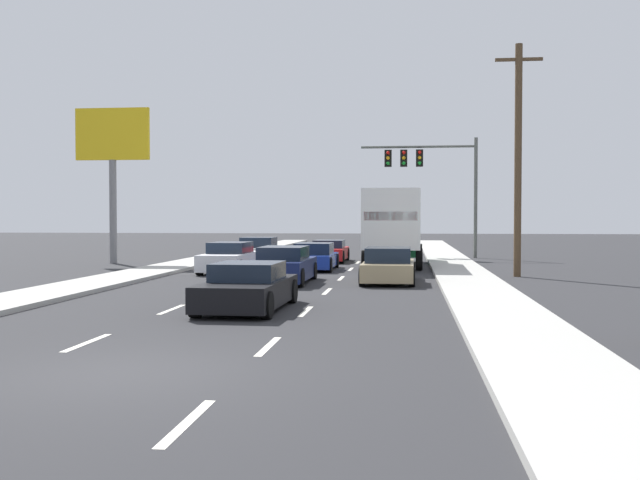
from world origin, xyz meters
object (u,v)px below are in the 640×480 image
object	(u,v)px
roadside_billboard	(113,154)
car_navy	(284,266)
car_white	(230,258)
box_truck	(394,223)
car_tan	(389,266)
traffic_signal_mast	(423,167)
car_blue	(314,257)
utility_pole_mid	(518,157)
car_silver	(258,251)
car_black	(248,288)
car_red	(329,252)

from	to	relation	value
roadside_billboard	car_navy	bearing A→B (deg)	-44.04
car_white	box_truck	world-z (taller)	box_truck
car_tan	traffic_signal_mast	distance (m)	17.37
car_blue	utility_pole_mid	bearing A→B (deg)	-18.92
car_silver	car_blue	bearing A→B (deg)	-57.59
box_truck	car_tan	xyz separation A→B (m)	(-0.05, -8.53, -1.45)
car_blue	box_truck	world-z (taller)	box_truck
car_white	box_truck	size ratio (longest dim) A/B	0.53
car_navy	car_tan	distance (m)	3.69
box_truck	car_silver	bearing A→B (deg)	154.88
car_navy	box_truck	size ratio (longest dim) A/B	0.51
car_black	car_white	bearing A→B (deg)	105.38
car_red	car_navy	distance (m)	12.68
utility_pole_mid	roadside_billboard	world-z (taller)	utility_pole_mid
traffic_signal_mast	car_navy	bearing A→B (deg)	-106.78
car_blue	box_truck	size ratio (longest dim) A/B	0.48
car_black	car_silver	bearing A→B (deg)	100.56
car_tan	car_blue	bearing A→B (deg)	119.15
car_tan	car_red	bearing A→B (deg)	105.48
car_tan	utility_pole_mid	bearing A→B (deg)	33.47
roadside_billboard	traffic_signal_mast	bearing A→B (deg)	25.13
utility_pole_mid	car_blue	bearing A→B (deg)	161.08
car_blue	utility_pole_mid	distance (m)	9.71
car_silver	roadside_billboard	distance (m)	8.80
car_tan	traffic_signal_mast	bearing A→B (deg)	84.68
car_white	traffic_signal_mast	xyz separation A→B (m)	(8.29, 12.41, 4.62)
box_truck	roadside_billboard	xyz separation A→B (m)	(-13.99, 0.87, 3.44)
car_white	car_black	bearing A→B (deg)	-74.62
car_white	car_blue	xyz separation A→B (m)	(3.34, 1.85, -0.04)
car_silver	traffic_signal_mast	distance (m)	10.90
car_red	box_truck	world-z (taller)	box_truck
car_tan	roadside_billboard	size ratio (longest dim) A/B	0.55
traffic_signal_mast	utility_pole_mid	bearing A→B (deg)	-75.91
traffic_signal_mast	utility_pole_mid	world-z (taller)	utility_pole_mid
car_white	car_blue	distance (m)	3.81
car_blue	car_tan	bearing A→B (deg)	-60.85
car_red	utility_pole_mid	bearing A→B (deg)	-46.98
car_white	car_navy	distance (m)	5.73
box_truck	traffic_signal_mast	world-z (taller)	traffic_signal_mast
car_navy	roadside_billboard	distance (m)	15.13
car_navy	car_tan	size ratio (longest dim) A/B	1.04
car_blue	car_white	bearing A→B (deg)	-151.01
car_red	box_truck	xyz separation A→B (m)	(3.40, -3.60, 1.50)
car_blue	car_black	world-z (taller)	same
car_tan	utility_pole_mid	size ratio (longest dim) A/B	0.47
car_tan	roadside_billboard	bearing A→B (deg)	146.01
car_silver	car_blue	xyz separation A→B (m)	(3.65, -5.75, -0.02)
car_silver	box_truck	distance (m)	7.98
car_tan	car_silver	bearing A→B (deg)	120.76
car_silver	roadside_billboard	xyz separation A→B (m)	(-6.89, -2.46, 4.90)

